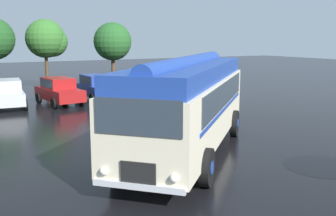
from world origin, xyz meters
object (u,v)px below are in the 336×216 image
object	(u,v)px
car_near_left	(8,93)
car_mid_left	(59,91)
car_far_right	(135,85)
car_mid_right	(97,87)
vintage_bus	(188,101)

from	to	relation	value
car_near_left	car_mid_left	bearing A→B (deg)	-5.42
car_far_right	car_mid_left	bearing A→B (deg)	-174.04
car_mid_left	car_far_right	distance (m)	5.48
car_mid_right	car_far_right	distance (m)	2.76
vintage_bus	car_far_right	size ratio (longest dim) A/B	2.12
vintage_bus	car_mid_right	world-z (taller)	vintage_bus
car_mid_right	vintage_bus	bearing A→B (deg)	-95.11
car_mid_left	car_near_left	bearing A→B (deg)	174.58
vintage_bus	car_mid_right	bearing A→B (deg)	84.89
vintage_bus	car_mid_right	size ratio (longest dim) A/B	2.07
car_mid_left	vintage_bus	bearing A→B (deg)	-83.44
car_near_left	car_mid_right	xyz separation A→B (m)	(5.67, 0.45, 0.00)
vintage_bus	car_near_left	xyz separation A→B (m)	(-4.45, 13.16, -1.05)
car_far_right	car_near_left	bearing A→B (deg)	-178.04
car_near_left	car_mid_right	size ratio (longest dim) A/B	1.00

